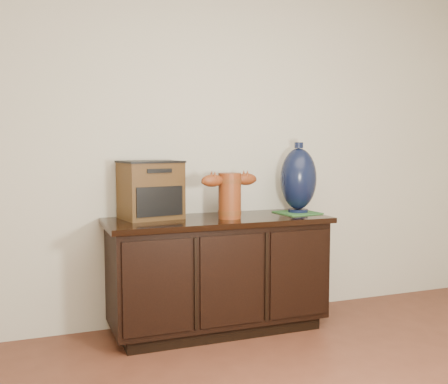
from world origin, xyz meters
name	(u,v)px	position (x,y,z in m)	size (l,w,h in m)	color
sideboard	(218,273)	(0.00, 2.23, 0.39)	(1.46, 0.56, 0.75)	black
terracotta_vessel	(230,193)	(0.06, 2.17, 0.92)	(0.42, 0.18, 0.29)	brown
tv_radio	(151,190)	(-0.41, 2.36, 0.94)	(0.42, 0.36, 0.37)	#422A10
green_mat	(297,213)	(0.60, 2.25, 0.76)	(0.26, 0.26, 0.01)	#2C622C
lamp_base	(298,179)	(0.61, 2.25, 0.99)	(0.28, 0.28, 0.48)	black
spray_can	(228,201)	(0.13, 2.37, 0.84)	(0.06, 0.06, 0.18)	#4F0D17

